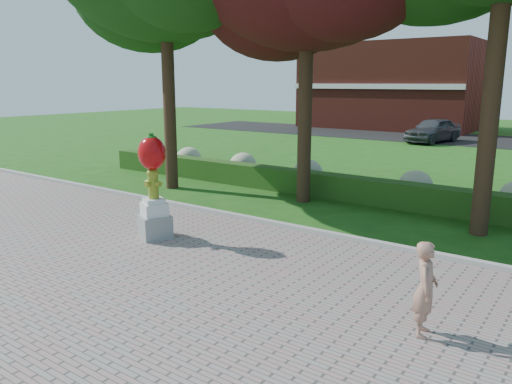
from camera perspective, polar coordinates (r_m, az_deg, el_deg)
ground at (r=10.57m, az=-1.96°, el=-8.69°), size 100.00×100.00×0.00m
walkway at (r=8.09m, az=-20.40°, el=-16.34°), size 40.00×14.00×0.04m
curb at (r=12.91m, az=6.26°, el=-4.45°), size 40.00×0.18×0.15m
lawn_hedge at (r=16.33m, az=13.28°, el=0.05°), size 24.00×0.70×0.80m
hydrangea_row at (r=17.01m, az=16.39°, el=0.88°), size 20.10×1.10×0.99m
street at (r=36.48m, az=26.26°, el=5.18°), size 50.00×8.00×0.02m
building_left at (r=44.75m, az=15.20°, el=11.61°), size 14.00×8.00×7.00m
hydrant_sculpture at (r=12.35m, az=-11.67°, el=0.97°), size 0.93×0.93×2.59m
woman at (r=8.02m, az=18.79°, el=-10.44°), size 0.48×0.61×1.48m
parked_car at (r=34.29m, az=19.58°, el=6.70°), size 2.82×4.93×1.58m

